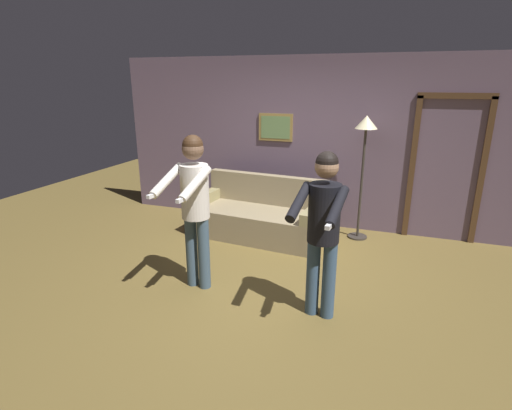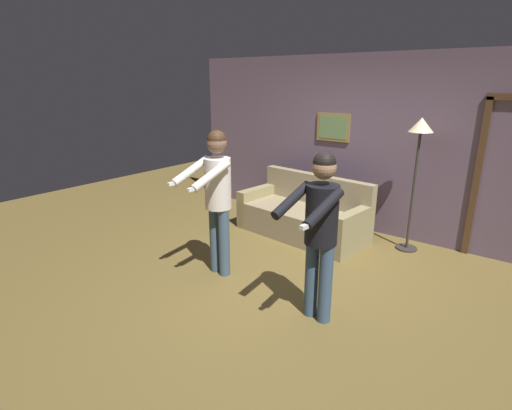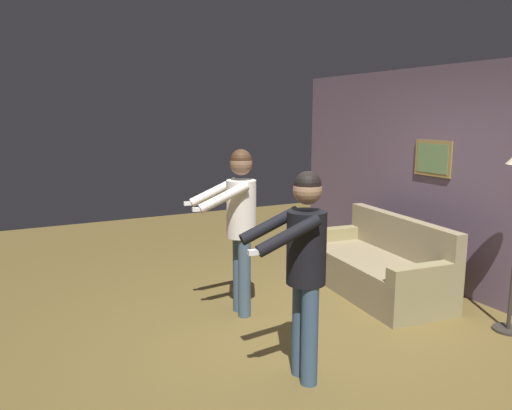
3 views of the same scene
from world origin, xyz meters
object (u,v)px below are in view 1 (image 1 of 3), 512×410
person_standing_left (194,199)px  person_standing_right (323,222)px  couch (258,218)px  torchiere_lamp (365,140)px

person_standing_left → person_standing_right: size_ratio=1.04×
person_standing_left → couch: bearing=85.5°
torchiere_lamp → person_standing_right: torchiere_lamp is taller
torchiere_lamp → person_standing_right: 2.29m
couch → person_standing_left: bearing=-94.5°
torchiere_lamp → person_standing_left: (-1.55, -2.11, -0.42)m
torchiere_lamp → couch: bearing=-163.9°
person_standing_left → person_standing_right: bearing=-5.1°
couch → person_standing_left: (-0.13, -1.70, 0.76)m
couch → person_standing_right: 2.33m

